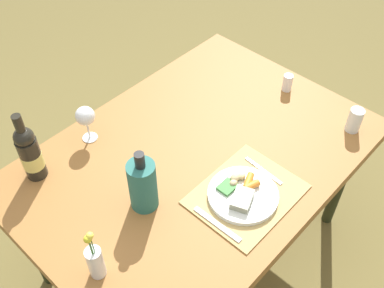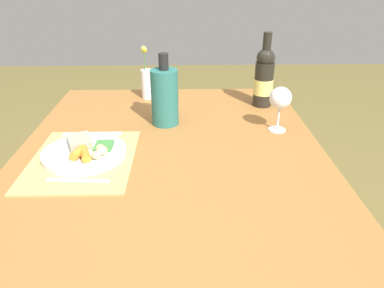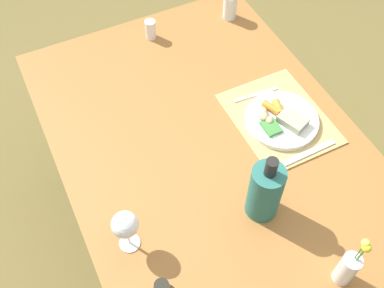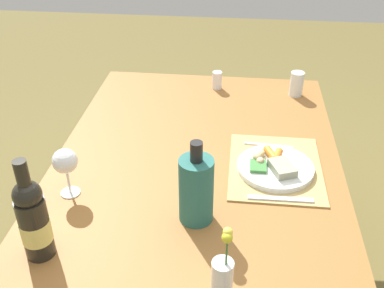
% 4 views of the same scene
% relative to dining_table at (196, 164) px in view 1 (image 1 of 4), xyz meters
% --- Properties ---
extents(ground_plane, '(8.00, 8.00, 0.00)m').
position_rel_dining_table_xyz_m(ground_plane, '(0.00, 0.00, -0.67)').
color(ground_plane, brown).
extents(dining_table, '(1.46, 1.03, 0.73)m').
position_rel_dining_table_xyz_m(dining_table, '(0.00, 0.00, 0.00)').
color(dining_table, '#94612F').
rests_on(dining_table, ground_plane).
extents(placemat, '(0.40, 0.32, 0.01)m').
position_rel_dining_table_xyz_m(placemat, '(-0.02, -0.28, 0.06)').
color(placemat, tan).
rests_on(placemat, dining_table).
extents(dinner_plate, '(0.27, 0.27, 0.05)m').
position_rel_dining_table_xyz_m(dinner_plate, '(-0.04, -0.27, 0.08)').
color(dinner_plate, silver).
rests_on(dinner_plate, placemat).
extents(fork, '(0.02, 0.21, 0.00)m').
position_rel_dining_table_xyz_m(fork, '(-0.20, -0.29, 0.07)').
color(fork, silver).
rests_on(fork, placemat).
extents(knife, '(0.03, 0.18, 0.00)m').
position_rel_dining_table_xyz_m(knife, '(0.11, -0.26, 0.07)').
color(knife, silver).
rests_on(knife, placemat).
extents(wine_glass, '(0.08, 0.08, 0.17)m').
position_rel_dining_table_xyz_m(wine_glass, '(-0.24, 0.39, 0.18)').
color(wine_glass, white).
rests_on(wine_glass, dining_table).
extents(cooler_bottle, '(0.10, 0.10, 0.27)m').
position_rel_dining_table_xyz_m(cooler_bottle, '(-0.31, -0.03, 0.17)').
color(cooler_bottle, '#27655D').
rests_on(cooler_bottle, dining_table).
extents(wine_bottle, '(0.08, 0.08, 0.31)m').
position_rel_dining_table_xyz_m(wine_bottle, '(-0.50, 0.39, 0.18)').
color(wine_bottle, black).
rests_on(wine_bottle, dining_table).
extents(water_tumbler, '(0.06, 0.06, 0.11)m').
position_rel_dining_table_xyz_m(water_tumbler, '(0.56, -0.39, 0.11)').
color(water_tumbler, silver).
rests_on(water_tumbler, dining_table).
extents(flower_vase, '(0.05, 0.05, 0.24)m').
position_rel_dining_table_xyz_m(flower_vase, '(-0.61, -0.12, 0.14)').
color(flower_vase, silver).
rests_on(flower_vase, dining_table).
extents(salt_shaker, '(0.04, 0.04, 0.08)m').
position_rel_dining_table_xyz_m(salt_shaker, '(0.59, -0.03, 0.10)').
color(salt_shaker, white).
rests_on(salt_shaker, dining_table).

